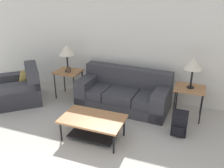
% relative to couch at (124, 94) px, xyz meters
% --- Properties ---
extents(wall_back, '(8.95, 0.06, 2.60)m').
position_rel_couch_xyz_m(wall_back, '(0.19, 0.57, 1.00)').
color(wall_back, silver).
rests_on(wall_back, ground_plane).
extents(couch, '(1.99, 0.95, 0.82)m').
position_rel_couch_xyz_m(couch, '(0.00, 0.00, 0.00)').
color(couch, '#38383D').
rests_on(couch, ground_plane).
extents(armchair, '(1.33, 1.33, 0.80)m').
position_rel_couch_xyz_m(armchair, '(-2.28, -0.57, -0.01)').
color(armchair, '#38383D').
rests_on(armchair, ground_plane).
extents(coffee_table, '(1.08, 0.66, 0.41)m').
position_rel_couch_xyz_m(coffee_table, '(-0.13, -1.33, 0.00)').
color(coffee_table, '#A87042').
rests_on(coffee_table, ground_plane).
extents(side_table_left, '(0.58, 0.49, 0.64)m').
position_rel_couch_xyz_m(side_table_left, '(-1.35, 0.02, 0.28)').
color(side_table_left, '#A87042').
rests_on(side_table_left, ground_plane).
extents(side_table_right, '(0.58, 0.49, 0.64)m').
position_rel_couch_xyz_m(side_table_right, '(1.35, 0.02, 0.28)').
color(side_table_right, '#A87042').
rests_on(side_table_right, ground_plane).
extents(table_lamp_left, '(0.36, 0.36, 0.61)m').
position_rel_couch_xyz_m(table_lamp_left, '(-1.35, 0.02, 0.83)').
color(table_lamp_left, black).
rests_on(table_lamp_left, side_table_left).
extents(table_lamp_right, '(0.36, 0.36, 0.61)m').
position_rel_couch_xyz_m(table_lamp_right, '(1.35, 0.02, 0.83)').
color(table_lamp_right, black).
rests_on(table_lamp_right, side_table_right).
extents(backpack, '(0.27, 0.30, 0.45)m').
position_rel_couch_xyz_m(backpack, '(1.27, -0.68, -0.08)').
color(backpack, black).
rests_on(backpack, ground_plane).
extents(picture_frame, '(0.10, 0.04, 0.13)m').
position_rel_couch_xyz_m(picture_frame, '(-1.30, -0.06, 0.41)').
color(picture_frame, '#4C3828').
rests_on(picture_frame, side_table_left).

